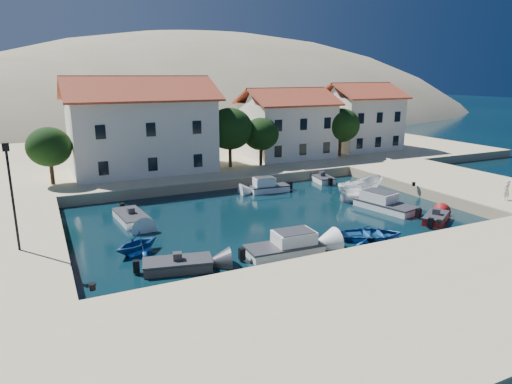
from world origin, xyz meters
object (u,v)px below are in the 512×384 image
cabin_cruiser_east (386,204)px  boat_east (360,198)px  building_left (141,124)px  building_right (360,116)px  rowboat_south (371,239)px  cabin_cruiser_south (284,247)px  pedestrian (507,190)px  lamppost (11,187)px  building_mid (286,122)px

cabin_cruiser_east → boat_east: (0.34, 3.78, -0.48)m
building_left → building_right: building_left is taller
cabin_cruiser_east → rowboat_south: bearing=119.5°
cabin_cruiser_south → pedestrian: (20.55, 0.14, 1.35)m
lamppost → pedestrian: size_ratio=3.77×
building_mid → cabin_cruiser_east: (-2.50, -21.25, -4.75)m
rowboat_south → boat_east: boat_east is taller
cabin_cruiser_south → cabin_cruiser_east: 13.19m
building_mid → cabin_cruiser_east: size_ratio=1.89×
building_right → cabin_cruiser_east: bearing=-123.1°
lamppost → pedestrian: 35.74m
building_right → rowboat_south: bearing=-126.4°
cabin_cruiser_south → pedestrian: bearing=3.3°
cabin_cruiser_south → cabin_cruiser_east: same height
building_right → pedestrian: building_right is taller
building_mid → boat_east: bearing=-97.1°
building_left → cabin_cruiser_east: building_left is taller
lamppost → boat_east: 27.97m
rowboat_south → building_left: bearing=42.1°
building_left → boat_east: 23.61m
building_left → building_mid: size_ratio=1.40×
building_mid → rowboat_south: 27.95m
building_left → cabin_cruiser_south: size_ratio=2.99×
cabin_cruiser_east → cabin_cruiser_south: bearing=99.0°
building_right → pedestrian: bearing=-103.0°
cabin_cruiser_south → building_left: bearing=100.2°
building_right → cabin_cruiser_south: building_right is taller
boat_east → pedestrian: pedestrian is taller
building_right → rowboat_south: building_right is taller
building_mid → cabin_cruiser_east: 21.92m
building_mid → boat_east: (-2.16, -17.47, -5.22)m
boat_east → cabin_cruiser_south: bearing=115.3°
building_mid → building_right: bearing=4.8°
building_left → cabin_cruiser_east: size_ratio=2.65×
building_left → building_right: (30.00, 2.00, -0.46)m
building_right → lamppost: size_ratio=1.52×
pedestrian → rowboat_south: bearing=-0.6°
building_left → building_right: bearing=3.8°
lamppost → pedestrian: lamppost is taller
building_right → pedestrian: size_ratio=5.72×
rowboat_south → pedestrian: bearing=-68.1°
building_mid → cabin_cruiser_south: bearing=-119.5°
rowboat_south → boat_east: size_ratio=0.81×
building_left → building_right: 30.07m
cabin_cruiser_south → cabin_cruiser_east: size_ratio=0.88×
building_left → rowboat_south: 27.78m
cabin_cruiser_south → rowboat_south: (6.71, -0.16, -0.48)m
building_mid → cabin_cruiser_south: building_mid is taller
building_left → building_mid: bearing=3.2°
rowboat_south → building_right: bearing=-15.7°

